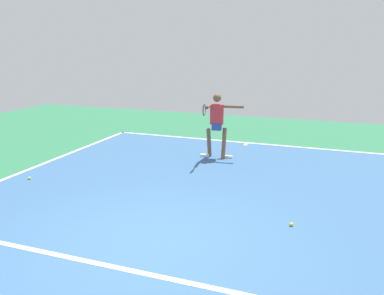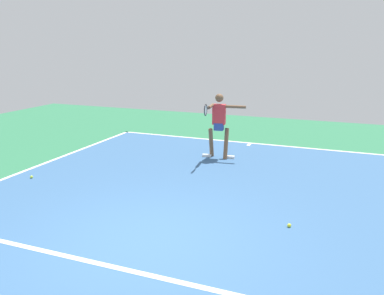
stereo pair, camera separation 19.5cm
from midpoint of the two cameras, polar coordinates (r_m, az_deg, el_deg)
name	(u,v)px [view 1 (the left image)]	position (r m, az deg, el deg)	size (l,w,h in m)	color
ground_plane	(150,241)	(6.53, -6.87, -13.04)	(23.40, 23.40, 0.00)	#2D754C
court_surface	(150,241)	(6.53, -6.87, -13.02)	(9.03, 13.99, 0.00)	#38608E
court_line_baseline_near	(247,143)	(12.73, 7.43, 0.68)	(9.03, 0.10, 0.01)	white
court_line_service	(122,269)	(5.88, -10.86, -16.54)	(6.77, 0.10, 0.01)	white
court_line_centre_mark	(246,144)	(12.54, 7.22, 0.48)	(0.10, 0.30, 0.01)	white
tennis_player	(217,122)	(10.75, 3.02, 3.70)	(1.15, 1.26, 1.76)	brown
tennis_ball_by_baseline	(29,178)	(9.97, -22.61, -4.04)	(0.07, 0.07, 0.07)	#C6E53D
tennis_ball_near_service_line	(291,224)	(7.13, 13.15, -10.58)	(0.07, 0.07, 0.07)	yellow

